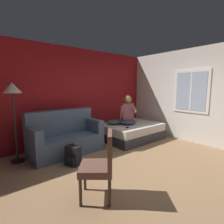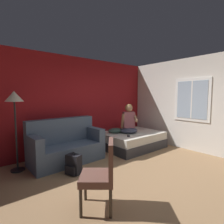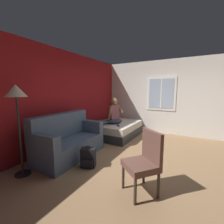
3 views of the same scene
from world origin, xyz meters
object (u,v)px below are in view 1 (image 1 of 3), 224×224
side_chair (101,163)px  backpack (73,156)px  throw_pillow (115,122)px  cell_phone (127,127)px  couch (65,137)px  bed (131,131)px  person_seated (128,113)px  floor_lamp (13,96)px

side_chair → backpack: (0.20, 1.26, -0.34)m
side_chair → throw_pillow: size_ratio=2.04×
side_chair → cell_phone: size_ratio=6.81×
throw_pillow → couch: bearing=-178.5°
throw_pillow → cell_phone: throw_pillow is taller
side_chair → backpack: size_ratio=2.14×
backpack → cell_phone: cell_phone is taller
couch → backpack: size_ratio=3.76×
bed → couch: 2.09m
couch → backpack: bearing=-103.6°
bed → person_seated: (-0.15, -0.01, 0.60)m
backpack → cell_phone: 1.83m
backpack → person_seated: bearing=13.8°
floor_lamp → couch: bearing=-8.3°
couch → side_chair: 2.05m
couch → cell_phone: 1.70m
backpack → floor_lamp: bearing=133.5°
backpack → floor_lamp: size_ratio=0.27×
bed → person_seated: person_seated is taller
throw_pillow → floor_lamp: 2.81m
throw_pillow → cell_phone: 0.58m
bed → floor_lamp: (-3.10, 0.37, 1.19)m
backpack → throw_pillow: bearing=23.5°
backpack → bed: bearing=13.2°
bed → person_seated: size_ratio=2.04×
cell_phone → floor_lamp: floor_lamp is taller
side_chair → person_seated: person_seated is taller
bed → couch: size_ratio=1.04×
couch → person_seated: person_seated is taller
person_seated → bed: bearing=3.9°
couch → floor_lamp: 1.47m
couch → person_seated: bearing=-6.9°
bed → side_chair: 3.04m
backpack → throw_pillow: throw_pillow is taller
floor_lamp → throw_pillow: bearing=-2.3°
couch → cell_phone: couch is taller
side_chair → person_seated: (2.30, 1.78, 0.30)m
person_seated → cell_phone: (-0.31, -0.30, -0.35)m
floor_lamp → cell_phone: bearing=-14.5°
couch → floor_lamp: bearing=171.7°
backpack → floor_lamp: (-0.85, 0.90, 1.24)m
bed → throw_pillow: size_ratio=3.73×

